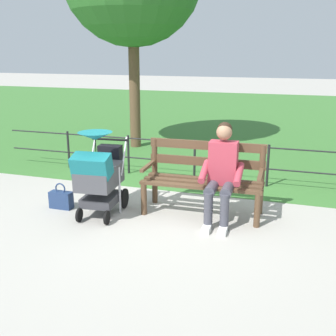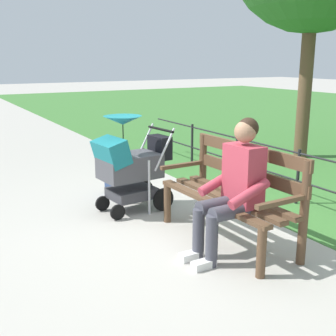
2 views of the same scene
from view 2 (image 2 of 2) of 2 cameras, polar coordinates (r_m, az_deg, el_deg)
The scene contains 6 objects.
ground_plane at distance 4.83m, azimuth 3.75°, elevation -7.52°, with size 60.00×60.00×0.00m, color #ADA89E.
park_bench at distance 4.35m, azimuth 8.63°, elevation -2.77°, with size 1.62×0.65×0.96m.
person_on_bench at distance 3.96m, azimuth 8.65°, elevation -2.16°, with size 0.54×0.74×1.28m.
stroller at distance 5.12m, azimuth -5.09°, elevation 0.70°, with size 0.58×0.93×1.15m.
handbag at distance 5.84m, azimuth -7.11°, elevation -2.41°, with size 0.32×0.14×0.37m.
park_fence at distance 5.45m, azimuth 18.74°, elevation -1.06°, with size 7.33×0.04×0.70m.
Camera 2 is at (-3.74, 2.48, 1.78)m, focal length 46.46 mm.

